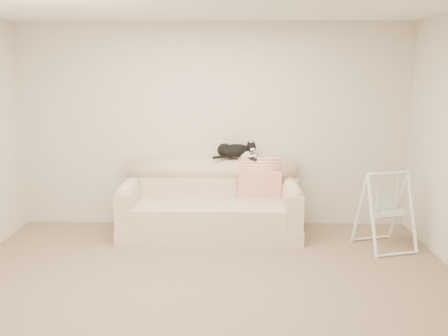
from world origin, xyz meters
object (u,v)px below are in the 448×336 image
sofa (211,205)px  remote_b (251,159)px  tuxedo_cat (235,151)px  remote_a (236,158)px  baby_swing (385,210)px

sofa → remote_b: bearing=21.2°
remote_b → tuxedo_cat: 0.23m
sofa → remote_b: size_ratio=14.23×
sofa → tuxedo_cat: tuxedo_cat is taller
sofa → remote_b: (0.50, 0.20, 0.56)m
remote_a → tuxedo_cat: bearing=144.4°
sofa → baby_swing: bearing=-13.8°
remote_b → tuxedo_cat: (-0.20, 0.04, 0.10)m
remote_a → tuxedo_cat: 0.10m
tuxedo_cat → baby_swing: (1.71, -0.73, -0.56)m
remote_a → baby_swing: (1.70, -0.73, -0.46)m
sofa → remote_b: remote_b is taller
remote_b → tuxedo_cat: size_ratio=0.27×
sofa → baby_swing: size_ratio=2.45×
baby_swing → remote_b: bearing=155.5°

